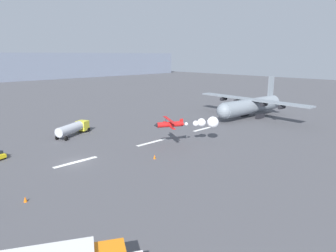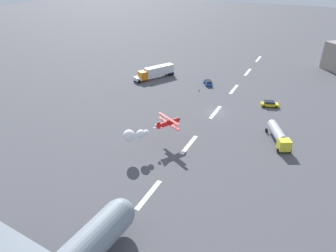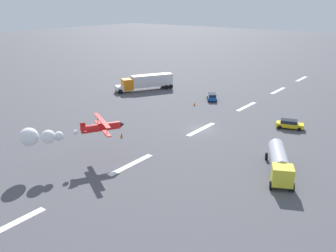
{
  "view_description": "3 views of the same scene",
  "coord_description": "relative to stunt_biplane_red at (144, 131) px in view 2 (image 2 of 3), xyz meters",
  "views": [
    {
      "loc": [
        -22.52,
        -46.2,
        17.99
      ],
      "look_at": [
        22.08,
        0.0,
        2.76
      ],
      "focal_mm": 32.12,
      "sensor_mm": 36.0,
      "label": 1
    },
    {
      "loc": [
        68.93,
        20.42,
        34.97
      ],
      "look_at": [
        18.23,
        -4.59,
        3.81
      ],
      "focal_mm": 32.9,
      "sensor_mm": 36.0,
      "label": 2
    },
    {
      "loc": [
        48.45,
        30.12,
        20.66
      ],
      "look_at": [
        6.66,
        -2.01,
        2.02
      ],
      "focal_mm": 37.93,
      "sensor_mm": 36.0,
      "label": 3
    }
  ],
  "objects": [
    {
      "name": "runway_stripe_1",
      "position": [
        -58.21,
        7.43,
        -4.46
      ],
      "size": [
        8.0,
        0.9,
        0.01
      ],
      "primitive_type": "cube",
      "color": "white",
      "rests_on": "ground"
    },
    {
      "name": "stunt_biplane_red",
      "position": [
        0.0,
        0.0,
        0.0
      ],
      "size": [
        12.22,
        9.08,
        2.37
      ],
      "color": "red"
    },
    {
      "name": "runway_stripe_2",
      "position": [
        -40.8,
        7.43,
        -4.46
      ],
      "size": [
        8.0,
        0.9,
        0.01
      ],
      "primitive_type": "cube",
      "color": "white",
      "rests_on": "ground"
    },
    {
      "name": "followme_car_yellow",
      "position": [
        -40.65,
        -0.8,
        -3.65
      ],
      "size": [
        4.4,
        3.82,
        1.52
      ],
      "color": "#194CA5",
      "rests_on": "ground"
    },
    {
      "name": "ground_plane",
      "position": [
        -23.39,
        7.43,
        -4.46
      ],
      "size": [
        440.0,
        440.0,
        0.0
      ],
      "primitive_type": "plane",
      "color": "#4C4C51",
      "rests_on": "ground"
    },
    {
      "name": "semi_truck_orange",
      "position": [
        -39.09,
        -18.41,
        -2.34
      ],
      "size": [
        13.76,
        9.24,
        3.7
      ],
      "color": "silver",
      "rests_on": "ground"
    },
    {
      "name": "runway_stripe_4",
      "position": [
        -5.99,
        7.43,
        -4.46
      ],
      "size": [
        8.0,
        0.9,
        0.01
      ],
      "primitive_type": "cube",
      "color": "white",
      "rests_on": "ground"
    },
    {
      "name": "traffic_cone_near",
      "position": [
        -34.85,
        -1.52,
        -4.09
      ],
      "size": [
        0.44,
        0.44,
        0.75
      ],
      "primitive_type": "cone",
      "color": "orange",
      "rests_on": "ground"
    },
    {
      "name": "runway_stripe_3",
      "position": [
        -23.39,
        7.43,
        -4.46
      ],
      "size": [
        8.0,
        0.9,
        0.01
      ],
      "primitive_type": "cube",
      "color": "white",
      "rests_on": "ground"
    },
    {
      "name": "runway_stripe_0",
      "position": [
        -75.61,
        7.43,
        -4.46
      ],
      "size": [
        8.0,
        0.9,
        0.01
      ],
      "primitive_type": "cube",
      "color": "white",
      "rests_on": "ground"
    },
    {
      "name": "runway_stripe_5",
      "position": [
        11.42,
        7.43,
        -4.46
      ],
      "size": [
        8.0,
        0.9,
        0.01
      ],
      "primitive_type": "cube",
      "color": "white",
      "rests_on": "ground"
    },
    {
      "name": "fuel_tanker_truck",
      "position": [
        -15.33,
        24.05,
        -2.72
      ],
      "size": [
        9.67,
        6.58,
        2.9
      ],
      "color": "yellow",
      "rests_on": "ground"
    },
    {
      "name": "airport_staff_sedan",
      "position": [
        -32.96,
        19.15,
        -3.65
      ],
      "size": [
        3.07,
        4.8,
        1.52
      ],
      "color": "yellow",
      "rests_on": "ground"
    },
    {
      "name": "traffic_cone_far",
      "position": [
        -12.52,
        -0.75,
        -4.09
      ],
      "size": [
        0.44,
        0.44,
        0.75
      ],
      "primitive_type": "cone",
      "color": "orange",
      "rests_on": "ground"
    }
  ]
}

